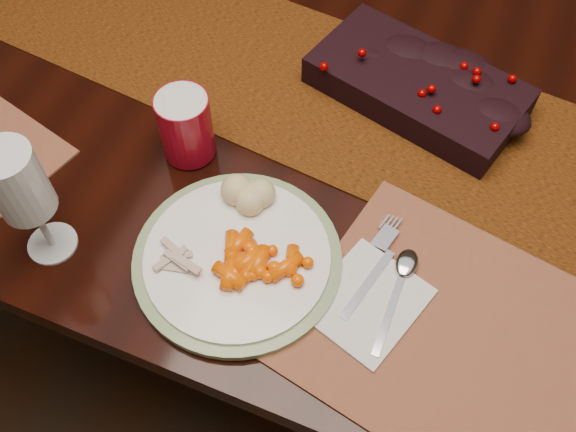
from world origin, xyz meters
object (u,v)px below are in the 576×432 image
at_px(baby_carrots, 258,260).
at_px(napkin, 367,302).
at_px(placemat_main, 477,348).
at_px(wine_glass, 29,204).
at_px(dinner_plate, 237,258).
at_px(dining_table, 327,228).
at_px(mashed_potatoes, 245,191).
at_px(red_cup, 186,126).
at_px(centerpiece, 418,82).
at_px(turkey_shreds, 179,256).

distance_m(baby_carrots, napkin, 0.16).
bearing_deg(placemat_main, baby_carrots, -168.56).
bearing_deg(wine_glass, dinner_plate, 15.84).
distance_m(placemat_main, baby_carrots, 0.30).
relative_size(dining_table, wine_glass, 9.04).
distance_m(dinner_plate, napkin, 0.18).
distance_m(dining_table, mashed_potatoes, 0.48).
bearing_deg(napkin, red_cup, 174.77).
distance_m(placemat_main, mashed_potatoes, 0.37).
relative_size(centerpiece, wine_glass, 1.69).
bearing_deg(red_cup, napkin, -23.19).
height_order(mashed_potatoes, red_cup, red_cup).
xyz_separation_m(dinner_plate, red_cup, (-0.15, 0.15, 0.05)).
bearing_deg(turkey_shreds, red_cup, 113.64).
height_order(dining_table, centerpiece, centerpiece).
relative_size(placemat_main, baby_carrots, 4.37).
xyz_separation_m(centerpiece, turkey_shreds, (-0.21, -0.43, -0.01)).
bearing_deg(wine_glass, turkey_shreds, 11.67).
bearing_deg(baby_carrots, red_cup, 140.08).
bearing_deg(turkey_shreds, placemat_main, 4.90).
bearing_deg(red_cup, baby_carrots, -39.92).
bearing_deg(mashed_potatoes, centerpiece, 61.18).
bearing_deg(red_cup, wine_glass, -114.74).
bearing_deg(turkey_shreds, napkin, 9.32).
bearing_deg(placemat_main, wine_glass, -161.73).
bearing_deg(red_cup, mashed_potatoes, -26.60).
xyz_separation_m(turkey_shreds, red_cup, (-0.08, 0.18, 0.03)).
distance_m(dining_table, centerpiece, 0.43).
height_order(dining_table, baby_carrots, baby_carrots).
bearing_deg(wine_glass, baby_carrots, 14.13).
distance_m(placemat_main, napkin, 0.15).
distance_m(mashed_potatoes, turkey_shreds, 0.13).
distance_m(placemat_main, red_cup, 0.51).
bearing_deg(red_cup, dinner_plate, -45.25).
bearing_deg(centerpiece, napkin, -83.29).
height_order(placemat_main, wine_glass, wine_glass).
distance_m(dining_table, turkey_shreds, 0.55).
bearing_deg(placemat_main, red_cup, 173.98).
xyz_separation_m(dining_table, dinner_plate, (-0.03, -0.33, 0.39)).
relative_size(centerpiece, mashed_potatoes, 4.27).
height_order(placemat_main, dinner_plate, dinner_plate).
bearing_deg(mashed_potatoes, baby_carrots, -57.18).
height_order(napkin, wine_glass, wine_glass).
bearing_deg(turkey_shreds, mashed_potatoes, 71.12).
bearing_deg(mashed_potatoes, turkey_shreds, -108.88).
xyz_separation_m(red_cup, wine_glass, (-0.10, -0.22, 0.04)).
xyz_separation_m(dining_table, centerpiece, (0.11, 0.06, 0.41)).
height_order(baby_carrots, red_cup, red_cup).
xyz_separation_m(baby_carrots, turkey_shreds, (-0.10, -0.03, -0.00)).
bearing_deg(dinner_plate, turkey_shreds, -153.92).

